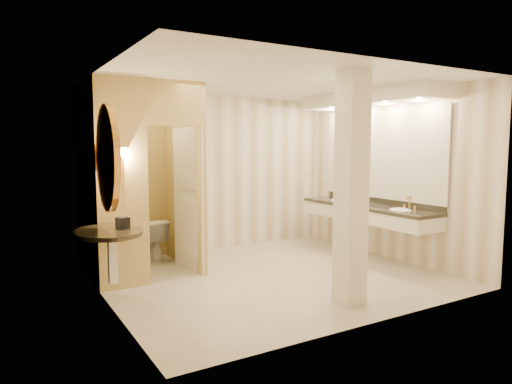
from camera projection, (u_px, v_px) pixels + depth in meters
floor at (271, 276)px, 6.47m from camera, size 4.50×4.50×0.00m
ceiling at (271, 82)px, 6.19m from camera, size 4.50×4.50×0.00m
wall_back at (210, 173)px, 8.04m from camera, size 4.50×0.02×2.70m
wall_front at (377, 194)px, 4.61m from camera, size 4.50×0.02×2.70m
wall_left at (104, 189)px, 5.19m from camera, size 0.02×4.00×2.70m
wall_right at (387, 175)px, 7.46m from camera, size 0.02×4.00×2.70m
toilet_closet at (170, 177)px, 6.60m from camera, size 1.50×1.55×2.70m
wall_sconce at (123, 154)px, 5.68m from camera, size 0.14×0.14×0.42m
vanity at (370, 158)px, 7.40m from camera, size 0.75×2.76×2.09m
console_shelf at (108, 190)px, 5.19m from camera, size 0.94×0.94×1.92m
pillar at (351, 189)px, 5.24m from camera, size 0.29×0.29×2.70m
tissue_box at (123, 223)px, 5.33m from camera, size 0.15×0.15×0.13m
toilet at (148, 240)px, 7.24m from camera, size 0.53×0.74×0.68m
soap_bottle_a at (364, 201)px, 7.39m from camera, size 0.07×0.07×0.14m
soap_bottle_b at (360, 200)px, 7.59m from camera, size 0.12×0.12×0.13m
soap_bottle_c at (365, 198)px, 7.45m from camera, size 0.10×0.10×0.22m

